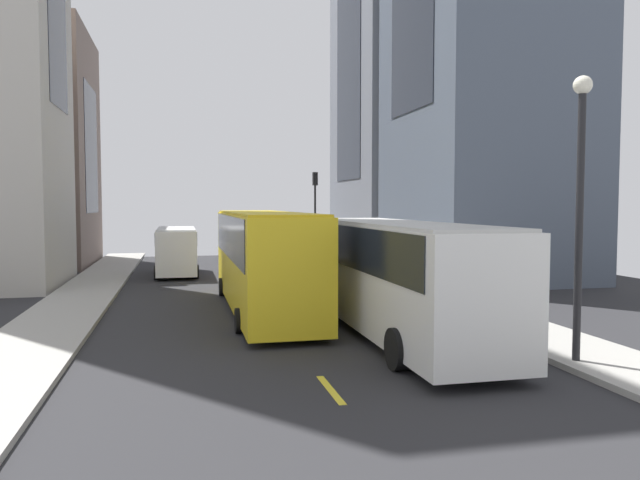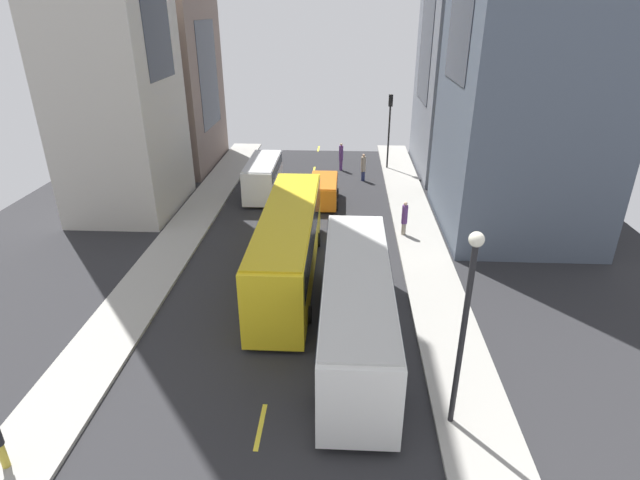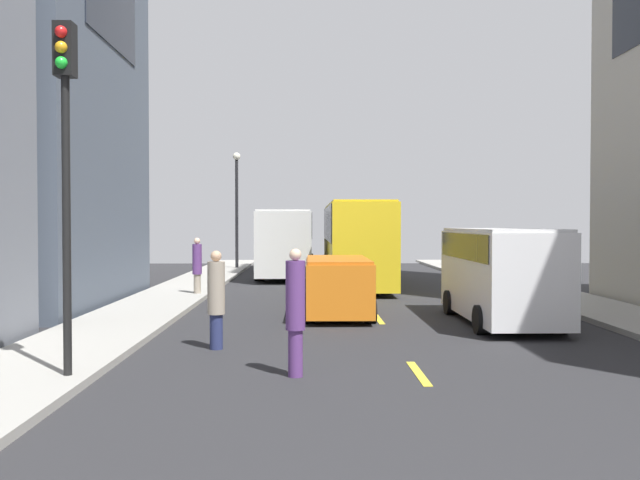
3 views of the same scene
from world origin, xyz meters
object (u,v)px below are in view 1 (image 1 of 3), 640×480
(city_bus_white, at_px, (396,268))
(pedestrian_crossing_near, at_px, (294,248))
(traffic_light_near_corner, at_px, (315,199))
(delivery_van_white, at_px, (177,247))
(car_orange_0, at_px, (259,257))
(pedestrian_walking_far, at_px, (378,260))
(pedestrian_waiting_curb, at_px, (261,244))
(streetcar_yellow, at_px, (263,252))

(city_bus_white, xyz_separation_m, pedestrian_crossing_near, (-0.86, -20.95, -0.89))
(city_bus_white, height_order, traffic_light_near_corner, traffic_light_near_corner)
(delivery_van_white, xyz_separation_m, car_orange_0, (-4.36, 1.40, -0.51))
(pedestrian_walking_far, relative_size, traffic_light_near_corner, 0.35)
(car_orange_0, relative_size, traffic_light_near_corner, 0.71)
(traffic_light_near_corner, bearing_deg, delivery_van_white, 36.45)
(city_bus_white, height_order, car_orange_0, city_bus_white)
(delivery_van_white, bearing_deg, traffic_light_near_corner, -143.55)
(delivery_van_white, distance_m, pedestrian_walking_far, 11.48)
(pedestrian_waiting_curb, height_order, pedestrian_walking_far, pedestrian_waiting_curb)
(traffic_light_near_corner, bearing_deg, city_bus_white, 83.05)
(streetcar_yellow, bearing_deg, pedestrian_walking_far, -139.31)
(streetcar_yellow, height_order, delivery_van_white, streetcar_yellow)
(delivery_van_white, bearing_deg, city_bus_white, 110.17)
(pedestrian_waiting_curb, relative_size, pedestrian_walking_far, 1.11)
(delivery_van_white, bearing_deg, pedestrian_waiting_curb, -130.55)
(city_bus_white, height_order, pedestrian_waiting_curb, city_bus_white)
(city_bus_white, relative_size, pedestrian_crossing_near, 5.29)
(delivery_van_white, distance_m, pedestrian_crossing_near, 8.10)
(pedestrian_walking_far, bearing_deg, streetcar_yellow, -36.45)
(delivery_van_white, distance_m, pedestrian_waiting_curb, 8.38)
(car_orange_0, distance_m, pedestrian_walking_far, 7.25)
(pedestrian_walking_far, xyz_separation_m, traffic_light_near_corner, (0.02, -13.57, 3.03))
(streetcar_yellow, bearing_deg, pedestrian_waiting_curb, -97.18)
(streetcar_yellow, xyz_separation_m, pedestrian_waiting_curb, (-2.32, -18.39, -0.92))
(pedestrian_waiting_curb, height_order, pedestrian_crossing_near, pedestrian_waiting_curb)
(pedestrian_waiting_curb, bearing_deg, city_bus_white, -65.63)
(city_bus_white, bearing_deg, delivery_van_white, -69.83)
(city_bus_white, bearing_deg, traffic_light_near_corner, -96.95)
(pedestrian_waiting_curb, bearing_deg, delivery_van_white, -108.36)
(streetcar_yellow, relative_size, car_orange_0, 2.91)
(pedestrian_waiting_curb, distance_m, traffic_light_near_corner, 4.93)
(delivery_van_white, height_order, pedestrian_walking_far, delivery_van_white)
(pedestrian_waiting_curb, bearing_deg, traffic_light_near_corner, 29.53)
(delivery_van_white, distance_m, car_orange_0, 4.61)
(streetcar_yellow, relative_size, pedestrian_walking_far, 6.01)
(city_bus_white, distance_m, car_orange_0, 16.01)
(car_orange_0, bearing_deg, city_bus_white, 97.11)
(car_orange_0, xyz_separation_m, traffic_light_near_corner, (-4.92, -8.26, 3.25))
(delivery_van_white, bearing_deg, pedestrian_walking_far, 144.22)
(pedestrian_crossing_near, bearing_deg, traffic_light_near_corner, 50.19)
(delivery_van_white, relative_size, pedestrian_waiting_curb, 2.58)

